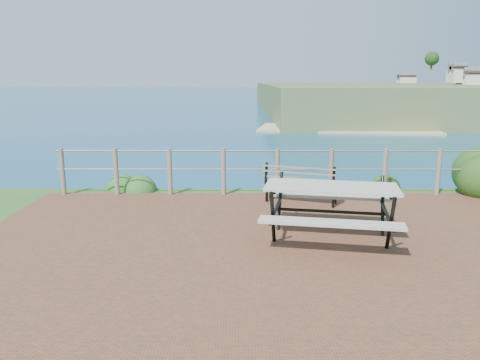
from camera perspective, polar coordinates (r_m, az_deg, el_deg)
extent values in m
cube|color=brown|center=(6.96, 6.61, -8.61)|extent=(10.00, 7.00, 0.12)
plane|color=#167185|center=(206.47, 0.30, 11.57)|extent=(1200.00, 1200.00, 0.00)
cylinder|color=#6B5B4C|center=(10.70, -20.82, 0.96)|extent=(0.10, 0.10, 1.00)
cylinder|color=#6B5B4C|center=(10.35, -14.86, 0.99)|extent=(0.10, 0.10, 1.00)
cylinder|color=#6B5B4C|center=(10.11, -8.55, 1.01)|extent=(0.10, 0.10, 1.00)
cylinder|color=#6B5B4C|center=(10.01, -2.02, 1.02)|extent=(0.10, 0.10, 1.00)
cylinder|color=#6B5B4C|center=(10.03, 4.56, 1.02)|extent=(0.10, 0.10, 1.00)
cylinder|color=#6B5B4C|center=(10.18, 11.02, 1.00)|extent=(0.10, 0.10, 1.00)
cylinder|color=#6B5B4C|center=(10.46, 17.22, 0.97)|extent=(0.10, 0.10, 1.00)
cylinder|color=#6B5B4C|center=(10.86, 23.03, 0.93)|extent=(0.10, 0.10, 1.00)
cylinder|color=slate|center=(9.95, 4.60, 3.56)|extent=(9.40, 0.04, 0.04)
cylinder|color=slate|center=(10.02, 4.56, 1.30)|extent=(9.40, 0.04, 0.04)
cube|color=#A39F92|center=(7.29, 11.07, -0.85)|extent=(2.12, 1.18, 0.04)
cube|color=#A39F92|center=(7.37, 10.97, -3.38)|extent=(2.02, 0.65, 0.04)
cube|color=#A39F92|center=(7.37, 10.97, -3.38)|extent=(2.02, 0.65, 0.04)
cylinder|color=black|center=(7.39, 10.95, -3.79)|extent=(1.71, 0.36, 0.05)
cube|color=brown|center=(9.41, 7.47, -0.42)|extent=(1.49, 0.83, 0.03)
cube|color=brown|center=(9.36, 7.51, 1.09)|extent=(1.40, 0.60, 0.33)
cube|color=black|center=(9.46, 7.43, -1.60)|extent=(0.06, 0.07, 0.40)
cube|color=black|center=(9.46, 7.43, -1.60)|extent=(0.06, 0.07, 0.40)
cube|color=black|center=(9.46, 7.43, -1.60)|extent=(0.06, 0.07, 0.40)
cube|color=black|center=(9.46, 7.43, -1.60)|extent=(0.06, 0.07, 0.40)
ellipsoid|color=#265821|center=(10.95, -13.13, -1.09)|extent=(0.77, 0.77, 0.52)
ellipsoid|color=#224A16|center=(11.50, 17.09, -0.69)|extent=(0.75, 0.75, 0.48)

